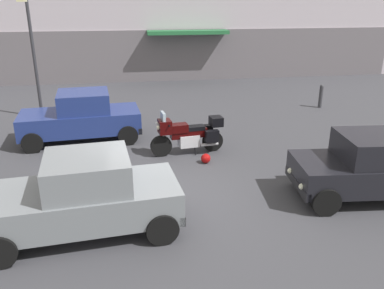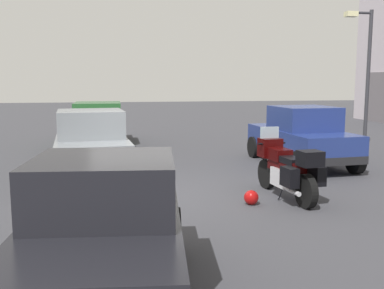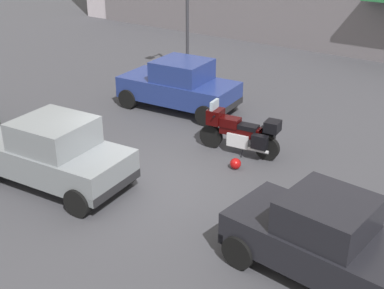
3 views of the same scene
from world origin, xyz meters
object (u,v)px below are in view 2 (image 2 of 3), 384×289
object	(u,v)px
car_compact_side	(105,231)
motorcycle	(286,168)
car_sedan_far	(98,124)
helmet	(251,197)
streetlamp_curbside	(364,66)
car_hatchback_near	(301,136)
car_wagon_end	(91,144)

from	to	relation	value
car_compact_side	motorcycle	bearing A→B (deg)	-37.65
car_sedan_far	car_compact_side	size ratio (longest dim) A/B	1.28
helmet	car_compact_side	world-z (taller)	car_compact_side
motorcycle	streetlamp_curbside	bearing A→B (deg)	-48.74
helmet	car_hatchback_near	distance (m)	4.51
car_hatchback_near	car_wagon_end	distance (m)	5.70
car_hatchback_near	car_wagon_end	xyz separation A→B (m)	(0.59, -5.67, 0.00)
motorcycle	car_compact_side	distance (m)	5.07
car_hatchback_near	car_compact_side	size ratio (longest dim) A/B	1.11
motorcycle	car_sedan_far	distance (m)	9.09
motorcycle	helmet	xyz separation A→B (m)	(0.37, -0.83, -0.48)
motorcycle	car_compact_side	size ratio (longest dim) A/B	0.63
motorcycle	car_sedan_far	world-z (taller)	car_sedan_far
helmet	car_wagon_end	xyz separation A→B (m)	(-3.07, -3.12, 0.67)
car_hatchback_near	streetlamp_curbside	bearing A→B (deg)	-61.63
motorcycle	helmet	distance (m)	1.03
car_compact_side	car_wagon_end	size ratio (longest dim) A/B	0.90
car_sedan_far	car_wagon_end	size ratio (longest dim) A/B	1.15
car_wagon_end	streetlamp_curbside	bearing A→B (deg)	-79.20
car_sedan_far	streetlamp_curbside	distance (m)	9.33
car_hatchback_near	car_sedan_far	distance (m)	7.51
car_compact_side	car_wagon_end	world-z (taller)	car_wagon_end
car_sedan_far	motorcycle	bearing A→B (deg)	26.16
car_hatchback_near	streetlamp_curbside	size ratio (longest dim) A/B	0.87
motorcycle	car_hatchback_near	xyz separation A→B (m)	(-3.29, 1.73, 0.19)
motorcycle	helmet	size ratio (longest dim) A/B	8.07
helmet	car_sedan_far	size ratio (longest dim) A/B	0.06
motorcycle	car_hatchback_near	bearing A→B (deg)	-34.69
car_wagon_end	streetlamp_curbside	world-z (taller)	streetlamp_curbside
helmet	streetlamp_curbside	size ratio (longest dim) A/B	0.06
motorcycle	car_hatchback_near	world-z (taller)	car_hatchback_near
car_wagon_end	streetlamp_curbside	xyz separation A→B (m)	(-2.48, 8.56, 1.99)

